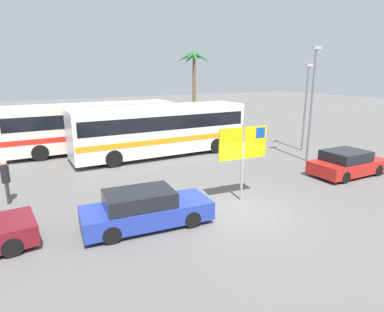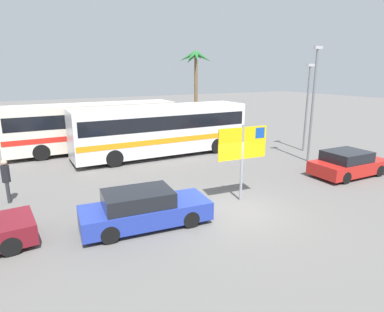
% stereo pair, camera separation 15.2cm
% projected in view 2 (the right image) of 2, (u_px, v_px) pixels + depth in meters
% --- Properties ---
extents(ground, '(120.00, 120.00, 0.00)m').
position_uv_depth(ground, '(232.00, 210.00, 12.70)').
color(ground, '#605E5B').
extents(bus_front_coach, '(11.08, 2.69, 3.17)m').
position_uv_depth(bus_front_coach, '(161.00, 128.00, 20.68)').
color(bus_front_coach, white).
rests_on(bus_front_coach, ground).
extents(bus_rear_coach, '(11.08, 2.69, 3.17)m').
position_uv_depth(bus_rear_coach, '(93.00, 124.00, 22.05)').
color(bus_rear_coach, silver).
rests_on(bus_rear_coach, ground).
extents(ferry_sign, '(2.20, 0.24, 3.20)m').
position_uv_depth(ferry_sign, '(243.00, 146.00, 13.17)').
color(ferry_sign, gray).
rests_on(ferry_sign, ground).
extents(car_blue, '(4.57, 2.06, 1.32)m').
position_uv_depth(car_blue, '(144.00, 209.00, 11.28)').
color(car_blue, '#23389E').
rests_on(car_blue, ground).
extents(car_red, '(4.12, 1.95, 1.32)m').
position_uv_depth(car_red, '(348.00, 164.00, 16.83)').
color(car_red, red).
rests_on(car_red, ground).
extents(pedestrian_by_bus, '(0.32, 0.32, 1.83)m').
position_uv_depth(pedestrian_by_bus, '(6.00, 177.00, 13.24)').
color(pedestrian_by_bus, '#2D2D33').
rests_on(pedestrian_by_bus, ground).
extents(lamp_post_left_side, '(0.56, 0.20, 5.74)m').
position_uv_depth(lamp_post_left_side, '(307.00, 104.00, 21.57)').
color(lamp_post_left_side, slate).
rests_on(lamp_post_left_side, ground).
extents(lamp_post_right_side, '(0.56, 0.20, 6.63)m').
position_uv_depth(lamp_post_right_side, '(313.00, 100.00, 18.84)').
color(lamp_post_right_side, slate).
rests_on(lamp_post_right_side, ground).
extents(palm_tree_seaside, '(3.13, 3.09, 7.12)m').
position_uv_depth(palm_tree_seaside, '(196.00, 65.00, 29.75)').
color(palm_tree_seaside, brown).
rests_on(palm_tree_seaside, ground).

